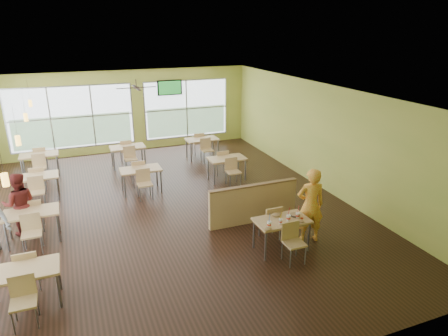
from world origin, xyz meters
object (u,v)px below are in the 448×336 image
Objects in this scene: main_table at (282,224)px; man_plaid at (310,205)px; half_wall_divider at (253,203)px; food_basket at (295,215)px.

main_table is 0.86m from man_plaid.
man_plaid is at bearing -58.45° from half_wall_divider.
man_plaid is (0.81, 0.13, 0.27)m from main_table.
main_table is at bearing -90.00° from half_wall_divider.
half_wall_divider is 1.33× the size of man_plaid.
food_basket is (-0.45, -0.09, -0.12)m from man_plaid.
food_basket is (0.35, -1.40, 0.26)m from half_wall_divider.
man_plaid is 8.16× the size of food_basket.
man_plaid is at bearing 10.83° from food_basket.
main_table is 0.39m from food_basket.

